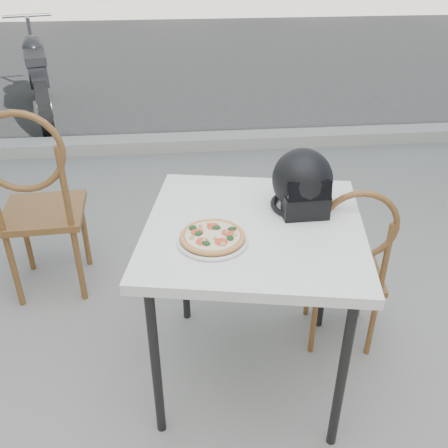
{
  "coord_description": "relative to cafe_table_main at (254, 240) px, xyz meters",
  "views": [
    {
      "loc": [
        -0.26,
        -1.67,
        1.91
      ],
      "look_at": [
        -0.09,
        -0.0,
        0.9
      ],
      "focal_mm": 40.0,
      "sensor_mm": 36.0,
      "label": 1
    }
  ],
  "objects": [
    {
      "name": "cafe_chair_main",
      "position": [
        0.49,
        0.15,
        -0.25
      ],
      "size": [
        0.41,
        0.41,
        0.95
      ],
      "rotation": [
        0.0,
        0.0,
        2.99
      ],
      "color": "brown",
      "rests_on": "ground"
    },
    {
      "name": "ground",
      "position": [
        -0.05,
        -0.06,
        -0.77
      ],
      "size": [
        80.0,
        80.0,
        0.0
      ],
      "primitive_type": "plane",
      "color": "gray",
      "rests_on": "ground"
    },
    {
      "name": "motorcycle",
      "position": [
        -1.8,
        4.09,
        -0.32
      ],
      "size": [
        0.72,
        2.04,
        1.04
      ],
      "rotation": [
        0.0,
        0.0,
        0.25
      ],
      "color": "black",
      "rests_on": "street_asphalt"
    },
    {
      "name": "curb",
      "position": [
        -0.05,
        2.94,
        -0.71
      ],
      "size": [
        30.0,
        0.25,
        0.12
      ],
      "primitive_type": "cube",
      "color": "#ABA8A0",
      "rests_on": "ground"
    },
    {
      "name": "cafe_table_main",
      "position": [
        0.0,
        0.0,
        0.0
      ],
      "size": [
        1.05,
        1.05,
        0.85
      ],
      "rotation": [
        0.0,
        0.0,
        -0.19
      ],
      "color": "white",
      "rests_on": "ground"
    },
    {
      "name": "helmet",
      "position": [
        0.22,
        0.12,
        0.19
      ],
      "size": [
        0.27,
        0.28,
        0.27
      ],
      "rotation": [
        0.0,
        0.0,
        0.02
      ],
      "color": "black",
      "rests_on": "cafe_table_main"
    },
    {
      "name": "cafe_chair_side",
      "position": [
        -1.07,
        0.74,
        -0.12
      ],
      "size": [
        0.47,
        0.47,
        1.17
      ],
      "rotation": [
        0.0,
        0.0,
        3.19
      ],
      "color": "brown",
      "rests_on": "ground"
    },
    {
      "name": "pizza",
      "position": [
        -0.18,
        -0.12,
        0.1
      ],
      "size": [
        0.26,
        0.26,
        0.03
      ],
      "rotation": [
        0.0,
        0.0,
        -0.04
      ],
      "color": "#DF9951",
      "rests_on": "plate"
    },
    {
      "name": "plate",
      "position": [
        -0.18,
        -0.12,
        0.08
      ],
      "size": [
        0.29,
        0.29,
        0.02
      ],
      "rotation": [
        0.0,
        0.0,
        0.02
      ],
      "color": "white",
      "rests_on": "cafe_table_main"
    },
    {
      "name": "street_asphalt",
      "position": [
        -0.05,
        6.94,
        -0.77
      ],
      "size": [
        30.0,
        8.0,
        0.0
      ],
      "primitive_type": "cube",
      "color": "black",
      "rests_on": "ground"
    }
  ]
}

